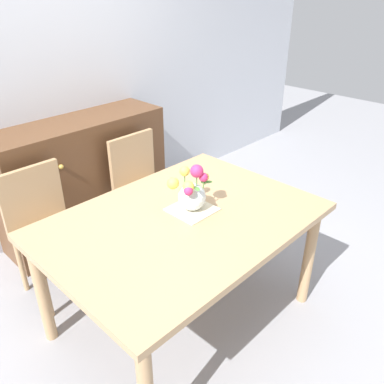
# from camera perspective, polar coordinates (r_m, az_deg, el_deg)

# --- Properties ---
(ground_plane) EXTENTS (12.00, 12.00, 0.00)m
(ground_plane) POSITION_cam_1_polar(r_m,az_deg,el_deg) (2.73, -1.22, -17.54)
(ground_plane) COLOR #939399
(back_wall) EXTENTS (7.00, 0.10, 2.80)m
(back_wall) POSITION_cam_1_polar(r_m,az_deg,el_deg) (3.29, -22.36, 16.59)
(back_wall) COLOR silver
(back_wall) RESTS_ON ground_plane
(dining_table) EXTENTS (1.53, 1.10, 0.77)m
(dining_table) POSITION_cam_1_polar(r_m,az_deg,el_deg) (2.29, -1.39, -5.56)
(dining_table) COLOR tan
(dining_table) RESTS_ON ground_plane
(chair_left) EXTENTS (0.42, 0.42, 0.90)m
(chair_left) POSITION_cam_1_polar(r_m,az_deg,el_deg) (2.83, -20.55, -4.34)
(chair_left) COLOR tan
(chair_left) RESTS_ON ground_plane
(chair_right) EXTENTS (0.42, 0.42, 0.90)m
(chair_right) POSITION_cam_1_polar(r_m,az_deg,el_deg) (3.20, -7.19, 1.33)
(chair_right) COLOR tan
(chair_right) RESTS_ON ground_plane
(dresser) EXTENTS (1.40, 0.47, 1.00)m
(dresser) POSITION_cam_1_polar(r_m,az_deg,el_deg) (3.41, -15.23, 1.93)
(dresser) COLOR brown
(dresser) RESTS_ON ground_plane
(placemat) EXTENTS (0.24, 0.24, 0.01)m
(placemat) POSITION_cam_1_polar(r_m,az_deg,el_deg) (2.31, 0.00, -2.53)
(placemat) COLOR beige
(placemat) RESTS_ON dining_table
(flower_vase) EXTENTS (0.22, 0.22, 0.29)m
(flower_vase) POSITION_cam_1_polar(r_m,az_deg,el_deg) (2.25, -0.11, 0.02)
(flower_vase) COLOR silver
(flower_vase) RESTS_ON placemat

